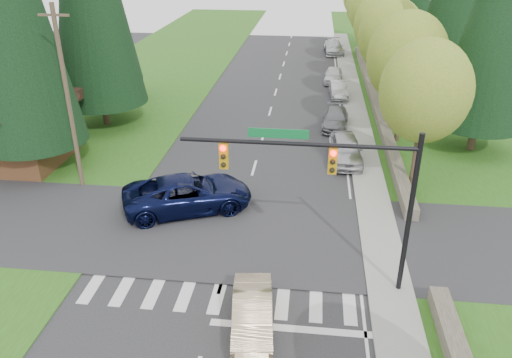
% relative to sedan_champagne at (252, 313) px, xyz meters
% --- Properties ---
extents(grass_east, '(14.00, 110.00, 0.06)m').
position_rel_sedan_champagne_xyz_m(grass_east, '(11.41, 18.29, -0.64)').
color(grass_east, '#2C5316').
rests_on(grass_east, ground).
extents(grass_west, '(14.00, 110.00, 0.06)m').
position_rel_sedan_champagne_xyz_m(grass_west, '(-14.59, 18.29, -0.64)').
color(grass_west, '#2C5316').
rests_on(grass_west, ground).
extents(cross_street, '(120.00, 8.00, 0.10)m').
position_rel_sedan_champagne_xyz_m(cross_street, '(-1.59, 6.29, -0.67)').
color(cross_street, '#28282B').
rests_on(cross_street, ground).
extents(sidewalk_east, '(1.80, 80.00, 0.13)m').
position_rel_sedan_champagne_xyz_m(sidewalk_east, '(5.31, 20.29, -0.61)').
color(sidewalk_east, gray).
rests_on(sidewalk_east, ground).
extents(curb_east, '(0.20, 80.00, 0.13)m').
position_rel_sedan_champagne_xyz_m(curb_east, '(4.46, 20.29, -0.61)').
color(curb_east, gray).
rests_on(curb_east, ground).
extents(stone_wall_north, '(0.70, 40.00, 0.70)m').
position_rel_sedan_champagne_xyz_m(stone_wall_north, '(7.01, 28.29, -0.32)').
color(stone_wall_north, '#4C4438').
rests_on(stone_wall_north, ground).
extents(traffic_signal, '(8.70, 0.37, 6.80)m').
position_rel_sedan_champagne_xyz_m(traffic_signal, '(2.78, 2.79, 4.31)').
color(traffic_signal, black).
rests_on(traffic_signal, ground).
extents(brown_building, '(8.40, 8.40, 5.40)m').
position_rel_sedan_champagne_xyz_m(brown_building, '(-16.59, 13.29, 2.47)').
color(brown_building, '#4C2D19').
rests_on(brown_building, ground).
extents(utility_pole, '(1.60, 0.24, 10.00)m').
position_rel_sedan_champagne_xyz_m(utility_pole, '(-11.09, 10.29, 4.47)').
color(utility_pole, '#473828').
rests_on(utility_pole, ground).
extents(decid_tree_0, '(4.80, 4.80, 8.37)m').
position_rel_sedan_champagne_xyz_m(decid_tree_0, '(7.61, 12.29, 4.92)').
color(decid_tree_0, '#38281C').
rests_on(decid_tree_0, ground).
extents(decid_tree_1, '(5.20, 5.20, 8.80)m').
position_rel_sedan_champagne_xyz_m(decid_tree_1, '(7.71, 19.29, 5.12)').
color(decid_tree_1, '#38281C').
rests_on(decid_tree_1, ground).
extents(decid_tree_2, '(5.00, 5.00, 8.82)m').
position_rel_sedan_champagne_xyz_m(decid_tree_2, '(7.51, 26.29, 5.25)').
color(decid_tree_2, '#38281C').
rests_on(decid_tree_2, ground).
extents(decid_tree_3, '(5.00, 5.00, 8.55)m').
position_rel_sedan_champagne_xyz_m(decid_tree_3, '(7.61, 33.29, 4.99)').
color(decid_tree_3, '#38281C').
rests_on(decid_tree_3, ground).
extents(decid_tree_4, '(5.40, 5.40, 9.18)m').
position_rel_sedan_champagne_xyz_m(decid_tree_4, '(7.71, 40.29, 5.39)').
color(decid_tree_4, '#38281C').
rests_on(decid_tree_4, ground).
extents(decid_tree_5, '(4.80, 4.80, 8.30)m').
position_rel_sedan_champagne_xyz_m(decid_tree_5, '(7.51, 47.29, 4.86)').
color(decid_tree_5, '#38281C').
rests_on(decid_tree_5, ground).
extents(sedan_champagne, '(1.89, 4.23, 1.35)m').
position_rel_sedan_champagne_xyz_m(sedan_champagne, '(0.00, 0.00, 0.00)').
color(sedan_champagne, tan).
rests_on(sedan_champagne, ground).
extents(suv_navy, '(7.27, 5.34, 1.84)m').
position_rel_sedan_champagne_xyz_m(suv_navy, '(-4.39, 8.32, 0.24)').
color(suv_navy, black).
rests_on(suv_navy, ground).
extents(parked_car_a, '(2.17, 4.88, 1.63)m').
position_rel_sedan_champagne_xyz_m(parked_car_a, '(4.01, 15.51, 0.14)').
color(parked_car_a, '#B5B5BA').
rests_on(parked_car_a, ground).
extents(parked_car_b, '(2.15, 4.60, 1.30)m').
position_rel_sedan_champagne_xyz_m(parked_car_b, '(3.55, 21.68, -0.03)').
color(parked_car_b, slate).
rests_on(parked_car_b, ground).
extents(parked_car_c, '(1.65, 4.11, 1.33)m').
position_rel_sedan_champagne_xyz_m(parked_car_c, '(4.01, 29.46, -0.01)').
color(parked_car_c, '#AEAEB3').
rests_on(parked_car_c, ground).
extents(parked_car_d, '(1.96, 4.27, 1.42)m').
position_rel_sedan_champagne_xyz_m(parked_car_d, '(3.68, 34.29, 0.03)').
color(parked_car_d, silver).
rests_on(parked_car_d, ground).
extents(parked_car_e, '(2.55, 5.45, 1.54)m').
position_rel_sedan_champagne_xyz_m(parked_car_e, '(4.01, 47.26, 0.10)').
color(parked_car_e, '#B8B8BD').
rests_on(parked_car_e, ground).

